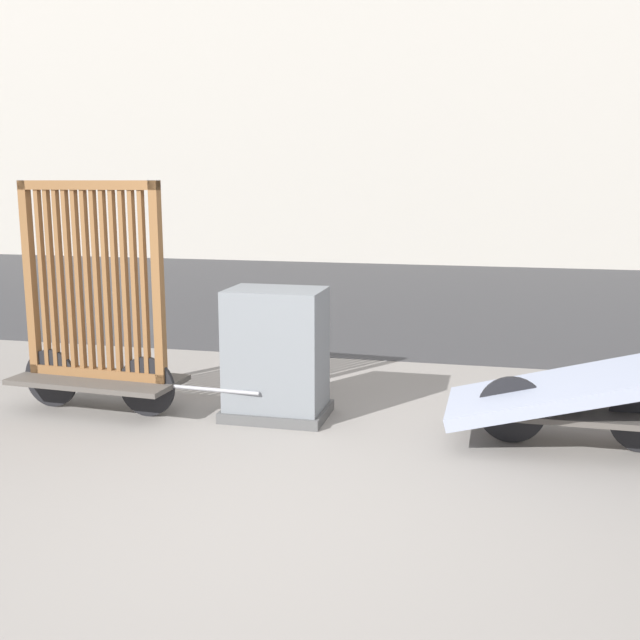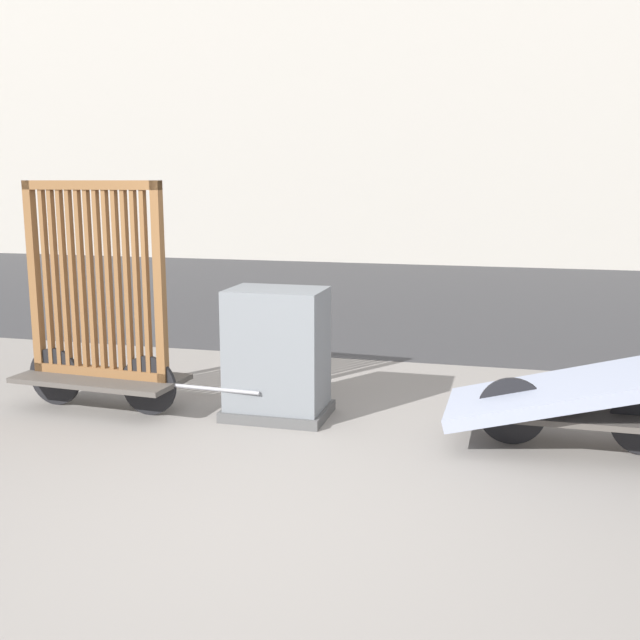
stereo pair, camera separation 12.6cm
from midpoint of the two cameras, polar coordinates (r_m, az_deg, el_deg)
ground_plane at (r=4.17m, az=-6.15°, el=-15.12°), size 60.00×60.00×0.00m
road_strip at (r=11.98m, az=6.94°, el=1.87°), size 56.00×8.89×0.01m
building_facade at (r=18.55m, az=9.67°, el=20.53°), size 48.00×4.00×10.11m
bike_cart_with_bedframe at (r=6.10m, az=-17.30°, el=-0.48°), size 2.05×0.67×1.81m
bike_cart_with_mattress at (r=5.37m, az=18.50°, el=-5.30°), size 2.25×0.84×0.70m
utility_cabinet at (r=5.75m, az=-3.97°, el=-2.97°), size 0.79×0.58×1.00m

